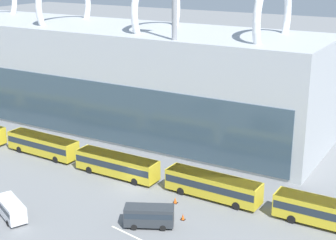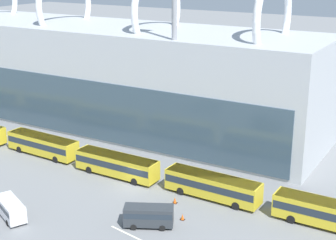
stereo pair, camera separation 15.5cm
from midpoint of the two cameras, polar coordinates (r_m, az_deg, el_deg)
name	(u,v)px [view 1 (the left image)]	position (r m, az deg, el deg)	size (l,w,h in m)	color
ground_plane	(133,187)	(68.54, -3.94, -7.40)	(440.00, 440.00, 0.00)	slate
airliner_at_gate_near	(196,80)	(104.13, 3.11, 4.40)	(31.04, 34.56, 14.00)	white
shuttle_bus_2	(43,144)	(80.69, -13.76, -2.59)	(12.53, 3.27, 3.01)	gold
shuttle_bus_3	(117,164)	(71.33, -5.75, -4.85)	(12.47, 3.00, 3.01)	gold
shuttle_bus_4	(213,185)	(64.87, 4.92, -7.19)	(12.51, 3.17, 3.01)	gold
shuttle_bus_5	(330,213)	(60.80, 17.43, -9.76)	(12.46, 2.96, 3.01)	gold
service_van_foreground	(149,215)	(58.45, -2.18, -10.46)	(5.85, 4.34, 2.41)	#2D3338
service_van_crossing	(11,208)	(62.84, -17.09, -9.31)	(5.84, 4.13, 2.18)	silver
floodlight_mast	(174,35)	(74.51, 0.64, 9.40)	(2.34, 2.34, 32.20)	gray
lane_stripe_0	(103,153)	(80.40, -7.22, -3.64)	(10.11, 0.25, 0.01)	silver
lane_stripe_3	(20,138)	(89.54, -16.11, -1.98)	(11.03, 0.25, 0.01)	silver
lane_stripe_4	(135,237)	(57.15, -3.79, -12.81)	(7.14, 0.25, 0.01)	silver
traffic_cone_1	(183,217)	(60.25, 1.59, -10.68)	(0.53, 0.53, 0.73)	black
traffic_cone_2	(175,200)	(63.98, 0.73, -8.87)	(0.57, 0.57, 0.80)	black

